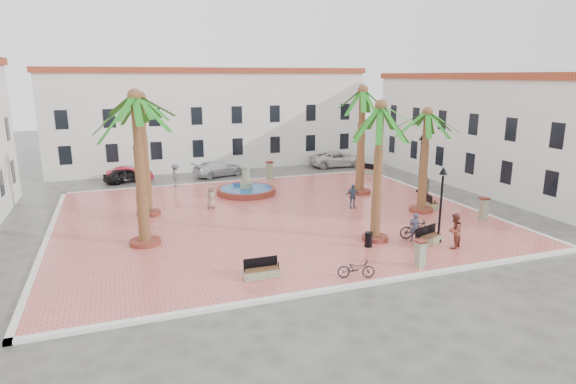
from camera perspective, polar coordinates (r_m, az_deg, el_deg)
name	(u,v)px	position (r m, az deg, el deg)	size (l,w,h in m)	color
ground	(273,218)	(30.59, -1.76, -3.06)	(120.00, 120.00, 0.00)	#56544F
plaza	(273,217)	(30.57, -1.77, -2.93)	(26.00, 22.00, 0.15)	#E1675F
kerb_n	(233,181)	(40.84, -6.59, 1.25)	(26.30, 0.30, 0.16)	silver
kerb_s	(354,286)	(21.04, 7.80, -10.97)	(26.30, 0.30, 0.16)	silver
kerb_e	(444,199)	(36.60, 17.96, -0.80)	(0.30, 22.30, 0.16)	silver
kerb_w	(47,240)	(29.45, -26.67, -5.07)	(0.30, 22.30, 0.16)	silver
building_north	(210,117)	(48.86, -9.23, 8.76)	(30.40, 7.40, 9.50)	white
building_east	(506,131)	(41.89, 24.38, 6.59)	(7.40, 26.40, 9.00)	white
fountain	(246,190)	(36.20, -4.97, 0.29)	(4.42, 4.42, 2.28)	maroon
palm_nw	(141,111)	(30.89, -16.98, 9.20)	(4.84, 4.84, 7.71)	maroon
palm_sw	(136,114)	(25.18, -17.58, 8.81)	(5.24, 5.24, 8.03)	maroon
palm_s	(380,121)	(25.23, 10.86, 8.24)	(4.62, 4.62, 7.48)	maroon
palm_e	(427,125)	(31.61, 16.11, 7.65)	(4.94, 4.94, 6.76)	maroon
palm_ne	(362,103)	(35.69, 8.81, 10.43)	(5.58, 5.58, 8.02)	maroon
bench_s	(262,272)	(21.43, -3.13, -9.46)	(1.65, 0.52, 0.87)	gray
bench_se	(428,239)	(26.50, 16.28, -5.36)	(1.84, 1.06, 0.93)	gray
bench_e	(428,203)	(33.80, 16.31, -1.25)	(0.85, 1.88, 0.96)	gray
bench_ne	(370,171)	(44.08, 9.67, 2.51)	(1.30, 1.85, 0.95)	gray
lamppost_s	(442,192)	(26.30, 17.77, 0.06)	(0.44, 0.44, 4.07)	black
lamppost_e	(421,153)	(37.40, 15.49, 4.43)	(0.48, 0.48, 4.38)	black
bollard_se	(420,253)	(23.23, 15.41, -6.99)	(0.50, 0.50, 1.26)	gray
bollard_n	(269,170)	(40.90, -2.21, 2.60)	(0.62, 0.62, 1.56)	gray
bollard_e	(484,208)	(31.78, 22.17, -1.80)	(0.56, 0.56, 1.41)	gray
litter_bin	(369,240)	(25.33, 9.52, -5.58)	(0.40, 0.40, 0.78)	black
cyclist_a	(415,227)	(26.61, 14.78, -4.02)	(0.57, 0.37, 1.55)	#373950
bicycle_a	(356,268)	(21.50, 8.08, -8.96)	(0.57, 1.65, 0.87)	black
cyclist_b	(454,231)	(26.07, 19.12, -4.37)	(0.89, 0.70, 1.84)	brown
bicycle_b	(417,229)	(26.99, 14.99, -4.30)	(0.51, 1.82, 1.09)	black
pedestrian_fountain_a	(211,197)	(32.43, -9.10, -0.57)	(0.76, 0.49, 1.55)	#8F755F
pedestrian_fountain_b	(352,196)	(32.33, 7.65, -0.48)	(0.96, 0.40, 1.63)	#374D64
pedestrian_north	(175,175)	(39.26, -13.19, 1.95)	(1.19, 0.68, 1.84)	#525158
pedestrian_east	(426,188)	(35.90, 16.02, 0.47)	(1.45, 0.46, 1.56)	gray
car_black	(126,175)	(42.75, -18.61, 1.92)	(1.48, 3.67, 1.25)	black
car_red	(130,174)	(43.14, -18.23, 2.06)	(1.33, 3.82, 1.26)	#AE192A
car_silver	(219,169)	(43.49, -8.21, 2.77)	(1.91, 4.70, 1.36)	silver
car_white	(338,159)	(47.86, 5.90, 3.92)	(2.50, 5.43, 1.51)	silver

